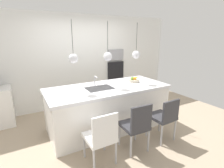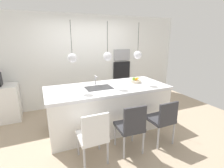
{
  "view_description": "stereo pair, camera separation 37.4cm",
  "coord_description": "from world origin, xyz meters",
  "px_view_note": "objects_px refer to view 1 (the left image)",
  "views": [
    {
      "loc": [
        -1.66,
        -3.15,
        1.98
      ],
      "look_at": [
        0.1,
        0.0,
        0.99
      ],
      "focal_mm": 27.52,
      "sensor_mm": 36.0,
      "label": 1
    },
    {
      "loc": [
        -1.33,
        -3.31,
        1.98
      ],
      "look_at": [
        0.1,
        0.0,
        0.99
      ],
      "focal_mm": 27.52,
      "sensor_mm": 36.0,
      "label": 2
    }
  ],
  "objects_px": {
    "microwave": "(116,55)",
    "chair_middle": "(136,125)",
    "oven": "(116,70)",
    "chair_near": "(101,136)",
    "fruit_bowl": "(134,80)",
    "chair_far": "(164,116)"
  },
  "relations": [
    {
      "from": "fruit_bowl",
      "to": "chair_near",
      "type": "height_order",
      "value": "fruit_bowl"
    },
    {
      "from": "fruit_bowl",
      "to": "chair_near",
      "type": "xyz_separation_m",
      "value": [
        -1.39,
        -1.08,
        -0.49
      ]
    },
    {
      "from": "chair_far",
      "to": "chair_middle",
      "type": "bearing_deg",
      "value": -179.46
    },
    {
      "from": "oven",
      "to": "chair_near",
      "type": "distance_m",
      "value": 3.17
    },
    {
      "from": "fruit_bowl",
      "to": "chair_far",
      "type": "height_order",
      "value": "fruit_bowl"
    },
    {
      "from": "fruit_bowl",
      "to": "oven",
      "type": "relative_size",
      "value": 0.46
    },
    {
      "from": "microwave",
      "to": "chair_far",
      "type": "distance_m",
      "value": 2.78
    },
    {
      "from": "oven",
      "to": "chair_near",
      "type": "xyz_separation_m",
      "value": [
        -1.77,
        -2.59,
        -0.44
      ]
    },
    {
      "from": "oven",
      "to": "chair_middle",
      "type": "height_order",
      "value": "oven"
    },
    {
      "from": "fruit_bowl",
      "to": "microwave",
      "type": "relative_size",
      "value": 0.48
    },
    {
      "from": "chair_near",
      "to": "chair_middle",
      "type": "bearing_deg",
      "value": 0.17
    },
    {
      "from": "microwave",
      "to": "chair_far",
      "type": "bearing_deg",
      "value": -99.3
    },
    {
      "from": "fruit_bowl",
      "to": "chair_middle",
      "type": "height_order",
      "value": "fruit_bowl"
    },
    {
      "from": "chair_middle",
      "to": "oven",
      "type": "bearing_deg",
      "value": 67.02
    },
    {
      "from": "fruit_bowl",
      "to": "microwave",
      "type": "distance_m",
      "value": 1.62
    },
    {
      "from": "chair_middle",
      "to": "chair_far",
      "type": "xyz_separation_m",
      "value": [
        0.67,
        0.01,
        -0.0
      ]
    },
    {
      "from": "fruit_bowl",
      "to": "chair_near",
      "type": "distance_m",
      "value": 1.83
    },
    {
      "from": "oven",
      "to": "chair_near",
      "type": "bearing_deg",
      "value": -124.4
    },
    {
      "from": "fruit_bowl",
      "to": "microwave",
      "type": "bearing_deg",
      "value": 75.88
    },
    {
      "from": "microwave",
      "to": "chair_middle",
      "type": "relative_size",
      "value": 0.59
    },
    {
      "from": "fruit_bowl",
      "to": "chair_middle",
      "type": "distance_m",
      "value": 1.38
    },
    {
      "from": "microwave",
      "to": "chair_far",
      "type": "relative_size",
      "value": 0.62
    }
  ]
}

